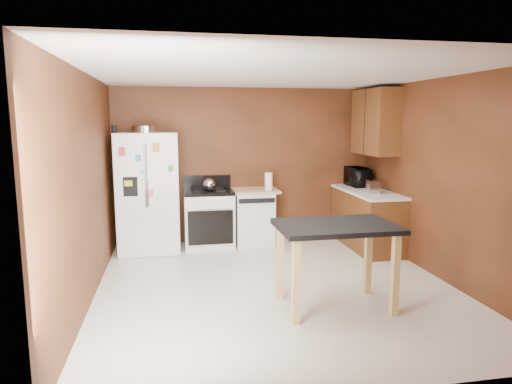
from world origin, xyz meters
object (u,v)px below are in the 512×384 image
object	(u,v)px
green_canister	(268,185)
refrigerator	(148,192)
roasting_pan	(145,129)
gas_range	(209,218)
paper_towel	(269,182)
dishwasher	(253,216)
toaster	(373,187)
kettle	(209,184)
microwave	(358,178)
island	(336,237)
pen_cup	(114,129)

from	to	relation	value
green_canister	refrigerator	bearing A→B (deg)	-176.91
roasting_pan	gas_range	world-z (taller)	roasting_pan
roasting_pan	paper_towel	size ratio (longest dim) A/B	1.43
dishwasher	toaster	bearing A→B (deg)	-24.31
kettle	microwave	world-z (taller)	microwave
toaster	gas_range	distance (m)	2.57
toaster	island	size ratio (longest dim) A/B	0.21
pen_cup	refrigerator	size ratio (longest dim) A/B	0.06
pen_cup	microwave	size ratio (longest dim) A/B	0.22
paper_towel	gas_range	distance (m)	1.10
refrigerator	dishwasher	world-z (taller)	refrigerator
kettle	island	world-z (taller)	kettle
pen_cup	refrigerator	world-z (taller)	pen_cup
refrigerator	island	xyz separation A→B (m)	(2.03, -2.57, -0.13)
toaster	microwave	size ratio (longest dim) A/B	0.51
green_canister	dishwasher	size ratio (longest dim) A/B	0.12
roasting_pan	green_canister	distance (m)	2.09
island	dishwasher	bearing A→B (deg)	98.53
refrigerator	dishwasher	distance (m)	1.69
dishwasher	pen_cup	bearing A→B (deg)	-173.78
kettle	toaster	xyz separation A→B (m)	(2.39, -0.69, -0.00)
roasting_pan	pen_cup	world-z (taller)	pen_cup
kettle	paper_towel	size ratio (longest dim) A/B	0.70
paper_towel	dishwasher	world-z (taller)	paper_towel
green_canister	toaster	size ratio (longest dim) A/B	0.41
green_canister	island	xyz separation A→B (m)	(0.15, -2.68, -0.17)
kettle	green_canister	world-z (taller)	kettle
microwave	roasting_pan	bearing A→B (deg)	89.05
green_canister	dishwasher	bearing A→B (deg)	-176.23
pen_cup	green_canister	world-z (taller)	pen_cup
kettle	island	size ratio (longest dim) A/B	0.16
toaster	refrigerator	world-z (taller)	refrigerator
microwave	dishwasher	world-z (taller)	microwave
pen_cup	paper_towel	size ratio (longest dim) A/B	0.40
island	gas_range	bearing A→B (deg)	113.01
paper_towel	refrigerator	bearing A→B (deg)	178.45
roasting_pan	paper_towel	bearing A→B (deg)	-1.67
paper_towel	pen_cup	bearing A→B (deg)	-177.74
pen_cup	kettle	xyz separation A→B (m)	(1.36, 0.15, -0.86)
dishwasher	island	world-z (taller)	island
refrigerator	gas_range	xyz separation A→B (m)	(0.91, 0.06, -0.44)
pen_cup	kettle	distance (m)	1.61
roasting_pan	refrigerator	distance (m)	0.95
paper_towel	dishwasher	distance (m)	0.63
microwave	toaster	bearing A→B (deg)	172.65
roasting_pan	kettle	world-z (taller)	roasting_pan
paper_towel	toaster	bearing A→B (deg)	-23.10
kettle	dishwasher	size ratio (longest dim) A/B	0.22
roasting_pan	refrigerator	world-z (taller)	roasting_pan
toaster	dishwasher	world-z (taller)	toaster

